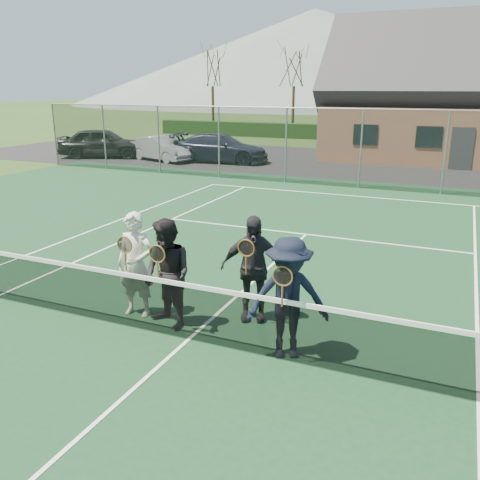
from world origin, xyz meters
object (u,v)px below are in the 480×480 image
Objects in this scene: player_b at (168,275)px; player_d at (288,298)px; car_b at (162,149)px; car_a at (103,143)px; player_a at (136,265)px; tennis_net at (188,309)px; car_c at (220,148)px; player_c at (252,268)px.

player_b is 1.00× the size of player_d.
player_d is (12.68, -16.95, 0.28)m from car_b.
car_a is 1.23× the size of car_b.
car_a is at bearing 111.27° from car_b.
player_a is at bearing 173.38° from player_d.
tennis_net is at bearing -174.33° from player_d.
player_b is at bearing -162.11° from car_c.
tennis_net is 6.49× the size of player_b.
player_c is (15.45, -15.82, 0.11)m from car_a.
car_b is 3.18m from car_c.
car_a is at bearing 131.24° from tennis_net.
player_a is 1.00× the size of player_c.
player_a is (-1.25, 0.48, 0.38)m from tennis_net.
player_a is at bearing 159.11° from tennis_net.
player_d is at bearing -3.78° from player_b.
car_a reaches higher than car_b.
car_c is 0.43× the size of tennis_net.
car_c is 2.80× the size of player_b.
player_a is 1.97m from player_c.
player_a is (6.79, -17.38, 0.19)m from car_c.
player_a and player_d have the same top height.
player_a is 0.76m from player_b.
car_c is at bearing -105.36° from car_a.
player_d is (1.54, 0.15, 0.38)m from tennis_net.
tennis_net is at bearing -161.05° from car_c.
car_b is 19.89m from player_b.
player_d reaches higher than car_c.
car_c is at bearing 111.35° from player_a.
car_a is 21.33m from player_a.
player_d reaches higher than car_b.
car_c is 20.13m from player_d.
player_d is (16.38, -16.77, 0.11)m from car_a.
car_b is 19.34m from player_a.
player_c is (8.66, -16.75, 0.19)m from car_c.
car_a is 6.86m from car_c.
car_c is 2.80× the size of player_d.
player_a is at bearing -163.96° from car_c.
car_c reaches higher than tennis_net.
player_b is (10.61, -16.82, 0.28)m from car_b.
player_b is at bearing -14.39° from player_a.
player_d is at bearing -156.86° from car_c.
player_b is (7.53, -17.56, 0.19)m from car_c.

